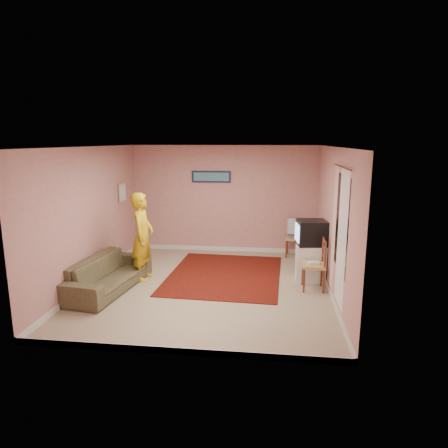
# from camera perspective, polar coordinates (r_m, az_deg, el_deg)

# --- Properties ---
(ground) EXTENTS (5.00, 5.00, 0.00)m
(ground) POSITION_cam_1_polar(r_m,az_deg,el_deg) (7.67, -2.30, -8.84)
(ground) COLOR tan
(ground) RESTS_ON ground
(wall_back) EXTENTS (4.50, 0.02, 2.60)m
(wall_back) POSITION_cam_1_polar(r_m,az_deg,el_deg) (9.75, -0.04, 3.55)
(wall_back) COLOR tan
(wall_back) RESTS_ON ground
(wall_front) EXTENTS (4.50, 0.02, 2.60)m
(wall_front) POSITION_cam_1_polar(r_m,az_deg,el_deg) (4.93, -7.04, -4.87)
(wall_front) COLOR tan
(wall_front) RESTS_ON ground
(wall_left) EXTENTS (0.02, 5.00, 2.60)m
(wall_left) POSITION_cam_1_polar(r_m,az_deg,el_deg) (7.98, -18.54, 1.06)
(wall_left) COLOR tan
(wall_left) RESTS_ON ground
(wall_right) EXTENTS (0.02, 5.00, 2.60)m
(wall_right) POSITION_cam_1_polar(r_m,az_deg,el_deg) (7.30, 15.32, 0.30)
(wall_right) COLOR tan
(wall_right) RESTS_ON ground
(ceiling) EXTENTS (4.50, 5.00, 0.02)m
(ceiling) POSITION_cam_1_polar(r_m,az_deg,el_deg) (7.18, -2.48, 10.97)
(ceiling) COLOR silver
(ceiling) RESTS_ON wall_back
(baseboard_back) EXTENTS (4.50, 0.02, 0.10)m
(baseboard_back) POSITION_cam_1_polar(r_m,az_deg,el_deg) (10.00, -0.05, -3.56)
(baseboard_back) COLOR silver
(baseboard_back) RESTS_ON ground
(baseboard_front) EXTENTS (4.50, 0.02, 0.10)m
(baseboard_front) POSITION_cam_1_polar(r_m,az_deg,el_deg) (5.43, -6.66, -17.57)
(baseboard_front) COLOR silver
(baseboard_front) RESTS_ON ground
(baseboard_left) EXTENTS (0.02, 5.00, 0.10)m
(baseboard_left) POSITION_cam_1_polar(r_m,az_deg,el_deg) (8.29, -17.91, -7.45)
(baseboard_left) COLOR silver
(baseboard_left) RESTS_ON ground
(baseboard_right) EXTENTS (0.02, 5.00, 0.10)m
(baseboard_right) POSITION_cam_1_polar(r_m,az_deg,el_deg) (7.64, 14.73, -8.92)
(baseboard_right) COLOR silver
(baseboard_right) RESTS_ON ground
(window) EXTENTS (0.01, 1.10, 1.50)m
(window) POSITION_cam_1_polar(r_m,az_deg,el_deg) (6.40, 16.48, 0.00)
(window) COLOR black
(window) RESTS_ON wall_right
(curtain_sheer) EXTENTS (0.01, 0.75, 2.10)m
(curtain_sheer) POSITION_cam_1_polar(r_m,az_deg,el_deg) (6.30, 16.47, -2.05)
(curtain_sheer) COLOR white
(curtain_sheer) RESTS_ON wall_right
(curtain_floral) EXTENTS (0.01, 0.35, 2.10)m
(curtain_floral) POSITION_cam_1_polar(r_m,az_deg,el_deg) (6.97, 15.42, -0.67)
(curtain_floral) COLOR white
(curtain_floral) RESTS_ON wall_right
(curtain_rod) EXTENTS (0.02, 1.40, 0.02)m
(curtain_rod) POSITION_cam_1_polar(r_m,az_deg,el_deg) (6.28, 16.55, 7.80)
(curtain_rod) COLOR brown
(curtain_rod) RESTS_ON wall_right
(picture_back) EXTENTS (0.95, 0.04, 0.28)m
(picture_back) POSITION_cam_1_polar(r_m,az_deg,el_deg) (9.70, -1.84, 6.77)
(picture_back) COLOR #15173A
(picture_back) RESTS_ON wall_back
(picture_left) EXTENTS (0.04, 0.38, 0.42)m
(picture_left) POSITION_cam_1_polar(r_m,az_deg,el_deg) (9.39, -14.32, 4.40)
(picture_left) COLOR tan
(picture_left) RESTS_ON wall_left
(area_rug) EXTENTS (2.35, 2.88, 0.01)m
(area_rug) POSITION_cam_1_polar(r_m,az_deg,el_deg) (8.27, 0.11, -7.21)
(area_rug) COLOR black
(area_rug) RESTS_ON ground
(tv_cabinet) EXTENTS (0.56, 0.51, 0.72)m
(tv_cabinet) POSITION_cam_1_polar(r_m,az_deg,el_deg) (8.08, 12.23, -5.35)
(tv_cabinet) COLOR silver
(tv_cabinet) RESTS_ON ground
(crt_tv) EXTENTS (0.62, 0.56, 0.48)m
(crt_tv) POSITION_cam_1_polar(r_m,az_deg,el_deg) (7.92, 12.38, -1.21)
(crt_tv) COLOR black
(crt_tv) RESTS_ON tv_cabinet
(chair_a) EXTENTS (0.46, 0.44, 0.49)m
(chair_a) POSITION_cam_1_polar(r_m,az_deg,el_deg) (9.55, 10.08, -1.37)
(chair_a) COLOR tan
(chair_a) RESTS_ON ground
(dvd_player) EXTENTS (0.36, 0.29, 0.05)m
(dvd_player) POSITION_cam_1_polar(r_m,az_deg,el_deg) (9.56, 10.07, -1.74)
(dvd_player) COLOR #BCBCC1
(dvd_player) RESTS_ON chair_a
(blue_throw) EXTENTS (0.35, 0.04, 0.37)m
(blue_throw) POSITION_cam_1_polar(r_m,az_deg,el_deg) (9.51, 10.12, -0.33)
(blue_throw) COLOR #859FDA
(blue_throw) RESTS_ON chair_a
(chair_b) EXTENTS (0.42, 0.44, 0.52)m
(chair_b) POSITION_cam_1_polar(r_m,az_deg,el_deg) (7.51, 12.72, -4.88)
(chair_b) COLOR tan
(chair_b) RESTS_ON ground
(game_console) EXTENTS (0.23, 0.18, 0.04)m
(game_console) POSITION_cam_1_polar(r_m,az_deg,el_deg) (7.53, 12.69, -5.42)
(game_console) COLOR silver
(game_console) RESTS_ON chair_b
(sofa) EXTENTS (1.07, 2.16, 0.60)m
(sofa) POSITION_cam_1_polar(r_m,az_deg,el_deg) (7.70, -16.23, -6.85)
(sofa) COLOR brown
(sofa) RESTS_ON ground
(person) EXTENTS (0.44, 0.65, 1.74)m
(person) POSITION_cam_1_polar(r_m,az_deg,el_deg) (7.96, -11.56, -1.77)
(person) COLOR gold
(person) RESTS_ON ground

